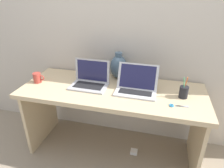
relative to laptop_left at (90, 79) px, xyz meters
The scene contains 10 objects.
ground_plane 0.80m from the laptop_left, ahead, with size 6.00×6.00×0.00m, color gray.
back_wall 0.58m from the laptop_left, 56.78° to the left, with size 4.40×0.04×2.40m, color beige.
desk 0.30m from the laptop_left, ahead, with size 1.65×0.64×0.71m.
laptop_left is the anchor object (origin of this frame).
laptop_right 0.43m from the laptop_left, ahead, with size 0.36×0.25×0.23m.
green_vase 0.32m from the laptop_left, 46.70° to the left, with size 0.17×0.17×0.26m.
coffee_mug 0.51m from the laptop_left, behind, with size 0.11×0.07×0.10m.
pen_cup 0.82m from the laptop_left, ahead, with size 0.07×0.07×0.18m.
scissors 0.78m from the laptop_left, 13.94° to the right, with size 0.15×0.05×0.01m.
power_brick 0.88m from the laptop_left, ahead, with size 0.07×0.07×0.03m, color white.
Camera 1 is at (0.40, -1.55, 1.55)m, focal length 32.14 mm.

